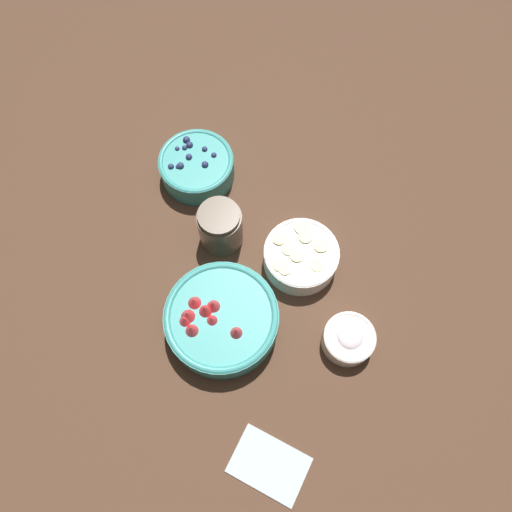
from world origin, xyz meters
name	(u,v)px	position (x,y,z in m)	size (l,w,h in m)	color
ground_plane	(245,295)	(0.00, 0.00, 0.00)	(4.00, 4.00, 0.00)	#4C3323
bowl_strawberries	(221,319)	(-0.01, 0.07, 0.04)	(0.22, 0.22, 0.08)	teal
bowl_blueberries	(197,166)	(0.26, -0.14, 0.03)	(0.16, 0.16, 0.07)	teal
bowl_bananas	(301,256)	(-0.04, -0.13, 0.03)	(0.15, 0.15, 0.06)	white
bowl_cream	(349,339)	(-0.21, -0.05, 0.03)	(0.10, 0.10, 0.05)	silver
jar_chocolate	(221,228)	(0.12, -0.06, 0.05)	(0.09, 0.09, 0.11)	brown
napkin	(269,465)	(-0.24, 0.21, 0.00)	(0.15, 0.12, 0.01)	#B2BCC6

